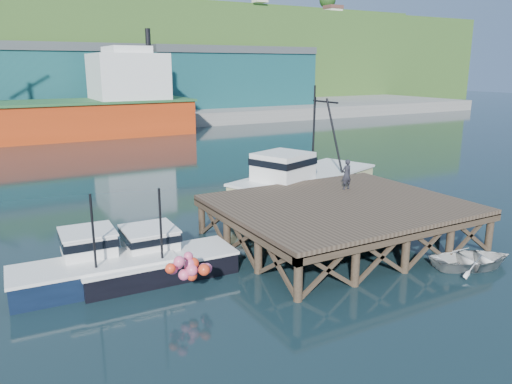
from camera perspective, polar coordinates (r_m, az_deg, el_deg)
ground at (r=23.80m, az=-1.20°, el=-7.82°), size 300.00×300.00×0.00m
wharf at (r=25.93m, az=9.76°, el=-1.62°), size 12.00×10.00×2.62m
far_quay at (r=90.42m, az=-22.84°, el=8.09°), size 160.00×40.00×2.00m
warehouse_mid at (r=85.14m, az=-22.78°, el=11.51°), size 28.00×16.00×9.00m
warehouse_right at (r=93.65m, az=-3.85°, el=12.70°), size 30.00×16.00×9.00m
hillside at (r=119.94m, az=-25.12°, el=13.92°), size 220.00×50.00×22.00m
boat_navy at (r=22.14m, az=-18.16°, el=-7.98°), size 6.73×3.69×4.14m
boat_black at (r=22.42m, az=-11.33°, el=-7.44°), size 6.74×5.68×4.13m
trawler at (r=33.29m, az=5.37°, el=1.42°), size 12.24×7.87×7.72m
dinghy at (r=24.91m, az=23.53°, el=-7.06°), size 4.44×3.73×0.79m
dockworker at (r=28.60m, az=10.31°, el=1.99°), size 0.64×0.43×1.72m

